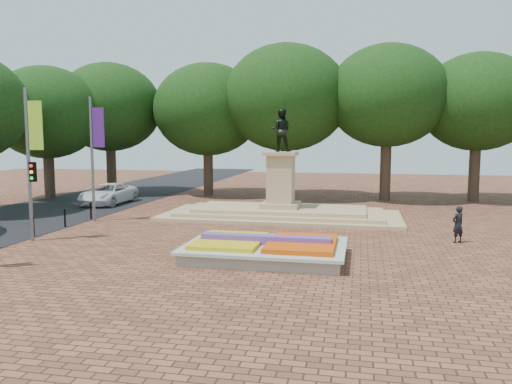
{
  "coord_description": "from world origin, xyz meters",
  "views": [
    {
      "loc": [
        4.66,
        -21.07,
        4.82
      ],
      "look_at": [
        -0.18,
        1.77,
        2.2
      ],
      "focal_mm": 35.0,
      "sensor_mm": 36.0,
      "label": 1
    }
  ],
  "objects_px": {
    "flower_bed": "(266,249)",
    "pedestrian": "(458,224)",
    "van": "(108,194)",
    "monument": "(281,203)"
  },
  "relations": [
    {
      "from": "flower_bed",
      "to": "pedestrian",
      "type": "relative_size",
      "value": 3.74
    },
    {
      "from": "flower_bed",
      "to": "monument",
      "type": "distance_m",
      "value": 10.07
    },
    {
      "from": "flower_bed",
      "to": "pedestrian",
      "type": "height_order",
      "value": "pedestrian"
    },
    {
      "from": "flower_bed",
      "to": "van",
      "type": "bearing_deg",
      "value": 136.61
    },
    {
      "from": "monument",
      "to": "pedestrian",
      "type": "xyz_separation_m",
      "value": [
        9.0,
        -5.38,
        -0.04
      ]
    },
    {
      "from": "pedestrian",
      "to": "monument",
      "type": "bearing_deg",
      "value": -67.61
    },
    {
      "from": "flower_bed",
      "to": "monument",
      "type": "bearing_deg",
      "value": 95.87
    },
    {
      "from": "pedestrian",
      "to": "van",
      "type": "bearing_deg",
      "value": -58.09
    },
    {
      "from": "flower_bed",
      "to": "monument",
      "type": "height_order",
      "value": "monument"
    },
    {
      "from": "monument",
      "to": "van",
      "type": "relative_size",
      "value": 2.65
    }
  ]
}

